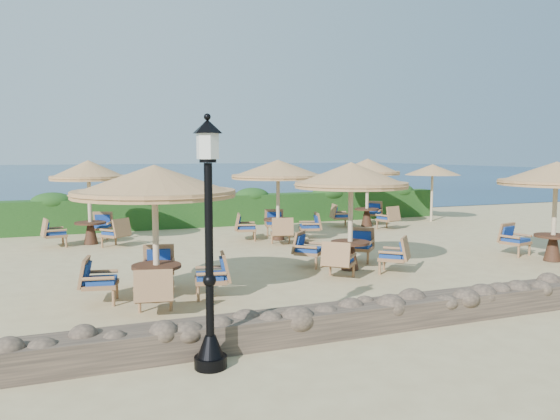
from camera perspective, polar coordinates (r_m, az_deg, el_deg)
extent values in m
plane|color=tan|center=(15.47, 3.87, -4.75)|extent=(120.00, 120.00, 0.00)
plane|color=#0B2346|center=(84.03, -17.07, 3.77)|extent=(160.00, 160.00, 0.00)
cube|color=#173D13|center=(22.04, -4.16, 0.04)|extent=(18.00, 0.90, 1.20)
cube|color=brown|center=(10.31, 18.99, -9.29)|extent=(15.00, 0.65, 0.44)
cylinder|color=black|center=(7.67, -7.26, -15.47)|extent=(0.44, 0.44, 0.16)
cone|color=black|center=(7.59, -7.28, -13.92)|extent=(0.36, 0.36, 0.30)
cylinder|color=black|center=(7.26, -7.41, -4.61)|extent=(0.11, 0.11, 2.40)
cylinder|color=silver|center=(7.14, -7.57, 6.74)|extent=(0.30, 0.30, 0.36)
cone|color=black|center=(7.15, -7.60, 8.66)|extent=(0.40, 0.40, 0.18)
cylinder|color=beige|center=(23.81, 15.58, 1.49)|extent=(0.10, 0.10, 2.20)
cone|color=#9A6C3F|center=(23.75, 15.65, 4.09)|extent=(2.30, 2.30, 0.45)
cylinder|color=beige|center=(10.86, -12.85, -3.06)|extent=(0.12, 0.12, 2.40)
cone|color=#9A6C3F|center=(10.74, -13.00, 3.17)|extent=(3.16, 3.16, 0.55)
cylinder|color=#9A6C3F|center=(10.75, -12.96, 1.68)|extent=(3.10, 3.10, 0.14)
cylinder|color=#422617|center=(10.95, -12.79, -5.75)|extent=(0.96, 0.96, 0.06)
cone|color=#422617|center=(11.03, -12.75, -7.53)|extent=(0.44, 0.44, 0.64)
cylinder|color=beige|center=(13.48, 7.38, -1.21)|extent=(0.12, 0.12, 2.40)
cone|color=#9A6C3F|center=(13.39, 7.44, 3.80)|extent=(2.81, 2.81, 0.55)
cylinder|color=#9A6C3F|center=(13.40, 7.43, 2.61)|extent=(2.75, 2.75, 0.14)
cylinder|color=#422617|center=(13.56, 7.35, -3.39)|extent=(0.96, 0.96, 0.06)
cone|color=#422617|center=(13.62, 7.33, -4.85)|extent=(0.44, 0.44, 0.64)
cylinder|color=beige|center=(16.17, 26.73, -0.61)|extent=(0.12, 0.12, 2.40)
cone|color=#9A6C3F|center=(16.09, 26.93, 3.57)|extent=(2.96, 2.96, 0.55)
cylinder|color=#9A6C3F|center=(16.10, 26.89, 2.57)|extent=(2.90, 2.90, 0.14)
cylinder|color=#422617|center=(16.23, 26.65, -2.44)|extent=(0.96, 0.96, 0.06)
cone|color=#422617|center=(16.28, 26.59, -3.66)|extent=(0.44, 0.44, 0.64)
cylinder|color=beige|center=(18.17, -19.27, 0.35)|extent=(0.12, 0.12, 2.40)
cone|color=#9A6C3F|center=(18.10, -19.40, 4.07)|extent=(2.36, 2.36, 0.55)
cylinder|color=#9A6C3F|center=(18.11, -19.36, 3.19)|extent=(2.31, 2.31, 0.14)
cylinder|color=#422617|center=(18.22, -19.21, -1.27)|extent=(0.96, 0.96, 0.06)
cone|color=#422617|center=(18.27, -19.17, -2.36)|extent=(0.44, 0.44, 0.64)
cylinder|color=beige|center=(18.01, -0.21, 0.64)|extent=(0.12, 0.12, 2.40)
cone|color=#9A6C3F|center=(17.94, -0.21, 4.40)|extent=(3.10, 3.10, 0.55)
cylinder|color=#9A6C3F|center=(17.95, -0.21, 3.51)|extent=(3.03, 3.03, 0.14)
cylinder|color=#422617|center=(18.06, -0.21, -1.00)|extent=(0.96, 0.96, 0.06)
cone|color=#422617|center=(18.11, -0.21, -2.10)|extent=(0.44, 0.44, 0.64)
cylinder|color=beige|center=(21.59, 9.09, 1.46)|extent=(0.12, 0.12, 2.40)
cone|color=#9A6C3F|center=(21.53, 9.14, 4.59)|extent=(2.52, 2.52, 0.55)
cylinder|color=#9A6C3F|center=(21.54, 9.13, 3.85)|extent=(2.47, 2.47, 0.14)
cylinder|color=#422617|center=(21.64, 9.07, 0.09)|extent=(0.96, 0.96, 0.06)
cone|color=#422617|center=(21.68, 9.05, -0.83)|extent=(0.44, 0.44, 0.64)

